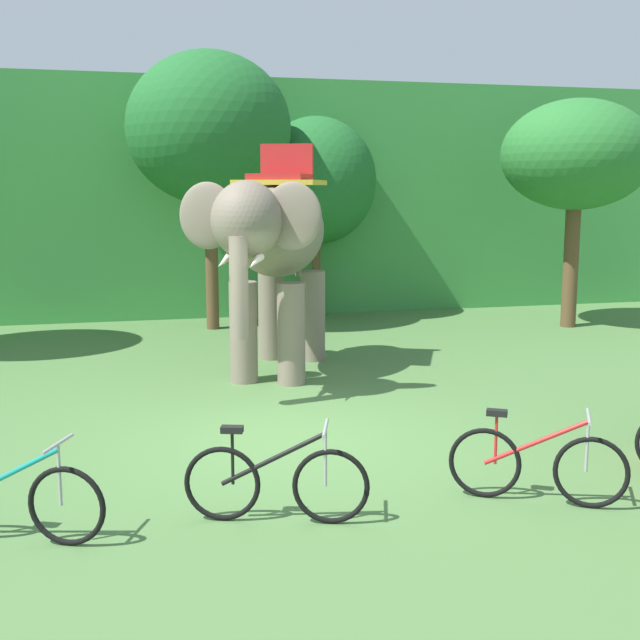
# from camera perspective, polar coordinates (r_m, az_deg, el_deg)

# --- Properties ---
(ground_plane) EXTENTS (80.00, 80.00, 0.00)m
(ground_plane) POSITION_cam_1_polar(r_m,az_deg,el_deg) (9.91, -2.11, -8.49)
(ground_plane) COLOR #4C753D
(foliage_hedge) EXTENTS (36.00, 6.00, 5.57)m
(foliage_hedge) POSITION_cam_1_polar(r_m,az_deg,el_deg) (21.93, -8.95, 8.57)
(foliage_hedge) COLOR #3D8E42
(foliage_hedge) RESTS_ON ground
(tree_far_right) EXTENTS (3.47, 3.47, 5.88)m
(tree_far_right) POSITION_cam_1_polar(r_m,az_deg,el_deg) (17.49, -7.91, 13.30)
(tree_far_right) COLOR brown
(tree_far_right) RESTS_ON ground
(tree_center) EXTENTS (2.78, 2.78, 4.68)m
(tree_center) POSITION_cam_1_polar(r_m,az_deg,el_deg) (18.87, -0.27, 9.85)
(tree_center) COLOR brown
(tree_center) RESTS_ON ground
(tree_right) EXTENTS (3.22, 3.22, 4.93)m
(tree_right) POSITION_cam_1_polar(r_m,az_deg,el_deg) (18.44, 17.76, 11.05)
(tree_right) COLOR brown
(tree_right) RESTS_ON ground
(elephant) EXTENTS (2.97, 4.17, 3.78)m
(elephant) POSITION_cam_1_polar(r_m,az_deg,el_deg) (12.95, -3.24, 5.64)
(elephant) COLOR gray
(elephant) RESTS_ON ground
(bike_teal) EXTENTS (1.59, 0.79, 0.92)m
(bike_teal) POSITION_cam_1_polar(r_m,az_deg,el_deg) (7.57, -21.06, -11.79)
(bike_teal) COLOR black
(bike_teal) RESTS_ON ground
(bike_black) EXTENTS (1.64, 0.68, 0.92)m
(bike_black) POSITION_cam_1_polar(r_m,az_deg,el_deg) (7.48, -3.16, -11.42)
(bike_black) COLOR black
(bike_black) RESTS_ON ground
(bike_red) EXTENTS (1.51, 0.90, 0.92)m
(bike_red) POSITION_cam_1_polar(r_m,az_deg,el_deg) (8.18, 15.15, -9.89)
(bike_red) COLOR black
(bike_red) RESTS_ON ground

